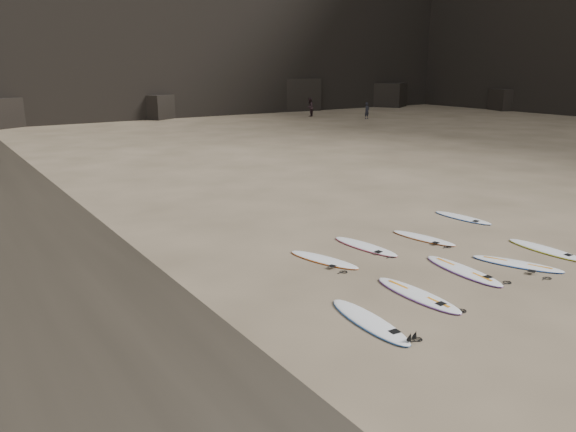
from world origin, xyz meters
The scene contains 12 objects.
ground centered at (0.00, 0.00, 0.00)m, with size 240.00×240.00×0.00m, color #897559.
surfboard_0 centered at (-4.48, -0.86, 0.05)m, with size 0.61×2.56×0.09m, color white.
surfboard_1 centered at (-2.58, -0.43, 0.05)m, with size 0.62×2.59×0.09m, color white.
surfboard_2 centered at (-0.38, 0.04, 0.05)m, with size 0.63×2.61×0.09m, color white.
surfboard_3 centered at (1.27, -0.44, 0.04)m, with size 0.58×2.41×0.09m, color white.
surfboard_4 centered at (3.02, -0.17, 0.04)m, with size 0.59×2.46×0.09m, color white.
surfboard_5 centered at (-2.95, 2.77, 0.04)m, with size 0.55×2.29×0.08m, color white.
surfboard_6 centered at (-1.20, 3.02, 0.04)m, with size 0.58×2.42×0.09m, color white.
surfboard_7 centered at (0.88, 2.64, 0.04)m, with size 0.53×2.23×0.08m, color white.
surfboard_8 centered at (3.83, 3.56, 0.04)m, with size 0.54×2.27×0.08m, color white.
person_a centered at (25.25, 33.08, 0.79)m, with size 0.58×0.38×1.59m, color black.
person_b centered at (22.10, 38.29, 0.94)m, with size 0.91×0.71×1.87m, color black.
Camera 1 is at (-11.97, -9.02, 5.36)m, focal length 35.00 mm.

